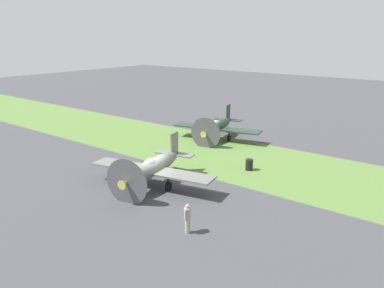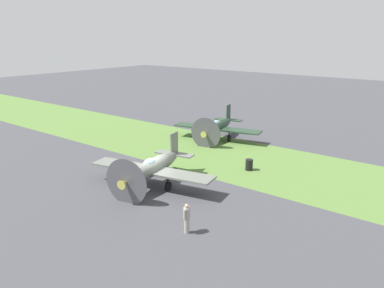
{
  "view_description": "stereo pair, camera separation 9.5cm",
  "coord_description": "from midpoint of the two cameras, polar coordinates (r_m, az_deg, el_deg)",
  "views": [
    {
      "loc": [
        -18.06,
        18.91,
        10.6
      ],
      "look_at": [
        1.79,
        -6.63,
        1.28
      ],
      "focal_mm": 35.88,
      "sensor_mm": 36.0,
      "label": 1
    },
    {
      "loc": [
        -18.14,
        18.85,
        10.6
      ],
      "look_at": [
        1.79,
        -6.63,
        1.28
      ],
      "focal_mm": 35.88,
      "sensor_mm": 36.0,
      "label": 2
    }
  ],
  "objects": [
    {
      "name": "airplane_wingman",
      "position": [
        39.73,
        3.93,
        2.62
      ],
      "size": [
        9.33,
        7.46,
        3.3
      ],
      "rotation": [
        0.0,
        0.0,
        0.22
      ],
      "color": "#233D28",
      "rests_on": "ground"
    },
    {
      "name": "fuel_drum",
      "position": [
        31.25,
        8.58,
        -3.07
      ],
      "size": [
        0.6,
        0.6,
        0.9
      ],
      "primitive_type": "cylinder",
      "color": "black",
      "rests_on": "ground"
    },
    {
      "name": "ground_crew_chief",
      "position": [
        21.36,
        -0.65,
        -10.9
      ],
      "size": [
        0.38,
        0.61,
        1.73
      ],
      "rotation": [
        0.0,
        0.0,
        1.82
      ],
      "color": "#9E998E",
      "rests_on": "ground"
    },
    {
      "name": "grass_verge",
      "position": [
        34.93,
        4.84,
        -1.65
      ],
      "size": [
        120.0,
        11.0,
        0.01
      ],
      "primitive_type": "cube",
      "color": "#567A38",
      "rests_on": "ground"
    },
    {
      "name": "airplane_lead",
      "position": [
        27.59,
        -5.74,
        -3.45
      ],
      "size": [
        9.56,
        7.64,
        3.39
      ],
      "rotation": [
        0.0,
        0.0,
        0.2
      ],
      "color": "slate",
      "rests_on": "ground"
    },
    {
      "name": "ground_plane",
      "position": [
        28.22,
        -5.38,
        -6.06
      ],
      "size": [
        160.0,
        160.0,
        0.0
      ],
      "primitive_type": "plane",
      "color": "#424247"
    }
  ]
}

